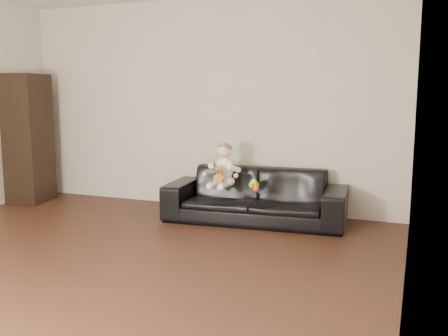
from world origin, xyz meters
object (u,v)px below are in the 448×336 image
at_px(sofa, 255,196).
at_px(baby, 224,168).
at_px(cabinet, 29,139).
at_px(teddy_bear, 219,175).
at_px(toy_blue_disc, 262,191).
at_px(toy_rattle, 256,189).
at_px(toy_green, 254,185).

height_order(sofa, baby, baby).
height_order(cabinet, teddy_bear, cabinet).
height_order(teddy_bear, toy_blue_disc, teddy_bear).
bearing_deg(teddy_bear, toy_blue_disc, 6.07).
distance_m(cabinet, teddy_bear, 2.81).
bearing_deg(cabinet, toy_rattle, -13.46).
bearing_deg(cabinet, sofa, -8.97).
xyz_separation_m(cabinet, toy_rattle, (3.21, -0.14, -0.42)).
bearing_deg(sofa, toy_blue_disc, -60.19).
height_order(sofa, teddy_bear, teddy_bear).
bearing_deg(baby, sofa, 22.19).
bearing_deg(teddy_bear, sofa, 36.93).
height_order(teddy_bear, toy_green, teddy_bear).
relative_size(sofa, cabinet, 1.20).
bearing_deg(baby, toy_green, 8.25).
bearing_deg(toy_green, teddy_bear, -152.75).
height_order(cabinet, toy_green, cabinet).
relative_size(sofa, baby, 4.02).
bearing_deg(toy_rattle, baby, 162.36).
bearing_deg(toy_blue_disc, sofa, 124.51).
bearing_deg(sofa, toy_rattle, -75.42).
relative_size(sofa, toy_rattle, 27.20).
bearing_deg(sofa, cabinet, 177.33).
distance_m(sofa, cabinet, 3.17).
distance_m(baby, teddy_bear, 0.16).
height_order(baby, toy_blue_disc, baby).
xyz_separation_m(sofa, teddy_bear, (-0.33, -0.26, 0.26)).
distance_m(baby, toy_blue_disc, 0.54).
relative_size(toy_green, toy_blue_disc, 1.60).
xyz_separation_m(baby, toy_green, (0.35, 0.02, -0.17)).
bearing_deg(baby, toy_rattle, -13.40).
distance_m(cabinet, toy_rattle, 3.24).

